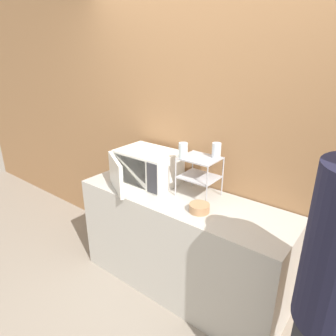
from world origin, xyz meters
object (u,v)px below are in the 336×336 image
object	(u,v)px
bowl	(199,208)
glass_back_right	(216,150)
dish_rack	(200,168)
glass_front_left	(183,150)
microwave	(146,167)

from	to	relation	value
bowl	glass_back_right	bearing A→B (deg)	99.31
dish_rack	glass_front_left	size ratio (longest dim) A/B	2.80
glass_back_right	bowl	world-z (taller)	glass_back_right
microwave	glass_front_left	bearing A→B (deg)	-3.19
microwave	glass_back_right	world-z (taller)	glass_back_right
dish_rack	bowl	distance (m)	0.33
dish_rack	glass_back_right	xyz separation A→B (m)	(0.10, 0.08, 0.15)
dish_rack	bowl	xyz separation A→B (m)	(0.15, -0.22, -0.21)
microwave	dish_rack	world-z (taller)	dish_rack
microwave	glass_front_left	xyz separation A→B (m)	(0.40, -0.02, 0.24)
glass_front_left	glass_back_right	size ratio (longest dim) A/B	1.00
dish_rack	glass_front_left	distance (m)	0.20
glass_front_left	glass_back_right	distance (m)	0.25
dish_rack	glass_back_right	world-z (taller)	glass_back_right
bowl	dish_rack	bearing A→B (deg)	123.94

